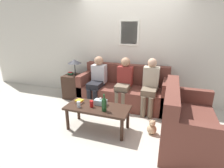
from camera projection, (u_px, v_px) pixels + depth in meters
ground_plane at (117, 112)px, 3.95m from camera, size 16.00×16.00×0.00m
wall_back at (129, 49)px, 4.37m from camera, size 9.00×0.08×2.60m
couch_main at (124, 91)px, 4.28m from camera, size 2.10×0.82×0.96m
couch_side at (186, 124)px, 2.84m from camera, size 0.82×1.44×0.96m
coffee_table at (98, 110)px, 3.21m from camera, size 1.17×0.53×0.46m
side_table_with_lamp at (74, 84)px, 4.69m from camera, size 0.48×0.48×1.04m
wine_bottle at (104, 105)px, 3.00m from camera, size 0.08×0.08×0.31m
drinking_glass at (79, 104)px, 3.16m from camera, size 0.07×0.07×0.11m
book_stack at (79, 101)px, 3.34m from camera, size 0.15×0.14×0.06m
soda_can at (92, 104)px, 3.16m from camera, size 0.07×0.07×0.12m
tissue_box at (101, 102)px, 3.25m from camera, size 0.23×0.12×0.14m
person_left at (97, 78)px, 4.23m from camera, size 0.34×0.61×1.17m
person_middle at (124, 81)px, 4.04m from camera, size 0.34×0.57×1.17m
person_right at (150, 84)px, 3.82m from camera, size 0.34×0.59×1.20m
teddy_bear at (152, 128)px, 3.14m from camera, size 0.17×0.17×0.27m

